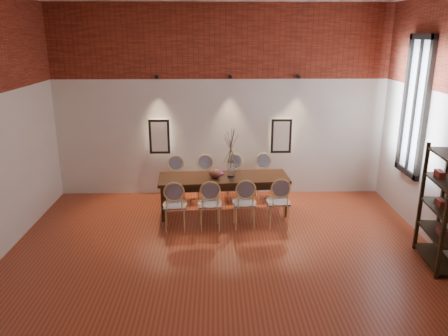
{
  "coord_description": "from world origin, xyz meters",
  "views": [
    {
      "loc": [
        -0.11,
        -5.66,
        3.4
      ],
      "look_at": [
        0.04,
        1.95,
        1.05
      ],
      "focal_mm": 35.0,
      "sensor_mm": 36.0,
      "label": 1
    }
  ],
  "objects_px": {
    "dining_table": "(224,195)",
    "chair_near_d": "(278,202)",
    "chair_far_b": "(206,180)",
    "chair_near_b": "(210,204)",
    "chair_near_c": "(244,203)",
    "chair_far_c": "(235,179)",
    "book": "(216,173)",
    "shelving_rack": "(443,209)",
    "chair_near_a": "(175,205)",
    "chair_far_a": "(176,180)",
    "chair_far_d": "(265,178)",
    "bowl": "(215,173)",
    "vase": "(231,169)"
  },
  "relations": [
    {
      "from": "chair_near_d",
      "to": "vase",
      "type": "relative_size",
      "value": 3.13
    },
    {
      "from": "chair_near_a",
      "to": "chair_far_a",
      "type": "distance_m",
      "value": 1.36
    },
    {
      "from": "chair_far_a",
      "to": "bowl",
      "type": "xyz_separation_m",
      "value": [
        0.82,
        -0.68,
        0.37
      ]
    },
    {
      "from": "chair_near_a",
      "to": "shelving_rack",
      "type": "xyz_separation_m",
      "value": [
        4.12,
        -1.31,
        0.43
      ]
    },
    {
      "from": "dining_table",
      "to": "chair_near_d",
      "type": "xyz_separation_m",
      "value": [
        0.98,
        -0.62,
        0.09
      ]
    },
    {
      "from": "chair_near_c",
      "to": "chair_near_b",
      "type": "bearing_deg",
      "value": 180.0
    },
    {
      "from": "chair_near_c",
      "to": "shelving_rack",
      "type": "distance_m",
      "value": 3.23
    },
    {
      "from": "chair_far_d",
      "to": "vase",
      "type": "relative_size",
      "value": 3.13
    },
    {
      "from": "chair_near_c",
      "to": "chair_far_d",
      "type": "bearing_deg",
      "value": 65.39
    },
    {
      "from": "chair_near_b",
      "to": "dining_table",
      "type": "bearing_deg",
      "value": 65.39
    },
    {
      "from": "chair_near_d",
      "to": "chair_far_c",
      "type": "xyz_separation_m",
      "value": [
        -0.72,
        1.32,
        0.0
      ]
    },
    {
      "from": "vase",
      "to": "shelving_rack",
      "type": "bearing_deg",
      "value": -33.73
    },
    {
      "from": "chair_near_a",
      "to": "chair_far_b",
      "type": "bearing_deg",
      "value": 65.39
    },
    {
      "from": "chair_near_d",
      "to": "chair_far_d",
      "type": "bearing_deg",
      "value": 90.0
    },
    {
      "from": "chair_far_c",
      "to": "vase",
      "type": "bearing_deg",
      "value": 76.1
    },
    {
      "from": "dining_table",
      "to": "chair_near_b",
      "type": "height_order",
      "value": "chair_near_b"
    },
    {
      "from": "chair_near_d",
      "to": "chair_far_c",
      "type": "distance_m",
      "value": 1.5
    },
    {
      "from": "dining_table",
      "to": "bowl",
      "type": "xyz_separation_m",
      "value": [
        -0.16,
        -0.06,
        0.46
      ]
    },
    {
      "from": "chair_near_a",
      "to": "chair_near_c",
      "type": "distance_m",
      "value": 1.25
    },
    {
      "from": "chair_far_d",
      "to": "chair_far_b",
      "type": "bearing_deg",
      "value": 0.0
    },
    {
      "from": "chair_near_d",
      "to": "shelving_rack",
      "type": "height_order",
      "value": "shelving_rack"
    },
    {
      "from": "chair_near_b",
      "to": "chair_far_b",
      "type": "xyz_separation_m",
      "value": [
        -0.09,
        1.36,
        0.0
      ]
    },
    {
      "from": "chair_far_c",
      "to": "chair_far_d",
      "type": "bearing_deg",
      "value": -180.0
    },
    {
      "from": "chair_near_a",
      "to": "chair_far_b",
      "type": "distance_m",
      "value": 1.5
    },
    {
      "from": "chair_near_d",
      "to": "shelving_rack",
      "type": "xyz_separation_m",
      "value": [
        2.25,
        -1.44,
        0.43
      ]
    },
    {
      "from": "dining_table",
      "to": "chair_near_c",
      "type": "distance_m",
      "value": 0.76
    },
    {
      "from": "chair_far_a",
      "to": "chair_far_c",
      "type": "bearing_deg",
      "value": -180.0
    },
    {
      "from": "book",
      "to": "chair_near_b",
      "type": "bearing_deg",
      "value": -98.09
    },
    {
      "from": "book",
      "to": "shelving_rack",
      "type": "relative_size",
      "value": 0.14
    },
    {
      "from": "chair_near_b",
      "to": "chair_far_a",
      "type": "distance_m",
      "value": 1.5
    },
    {
      "from": "chair_near_b",
      "to": "chair_far_b",
      "type": "distance_m",
      "value": 1.36
    },
    {
      "from": "dining_table",
      "to": "shelving_rack",
      "type": "distance_m",
      "value": 3.87
    },
    {
      "from": "book",
      "to": "shelving_rack",
      "type": "bearing_deg",
      "value": -33.34
    },
    {
      "from": "chair_far_b",
      "to": "chair_far_c",
      "type": "bearing_deg",
      "value": -180.0
    },
    {
      "from": "chair_near_d",
      "to": "bowl",
      "type": "bearing_deg",
      "value": 150.18
    },
    {
      "from": "book",
      "to": "chair_near_c",
      "type": "bearing_deg",
      "value": -58.81
    },
    {
      "from": "chair_far_b",
      "to": "book",
      "type": "distance_m",
      "value": 0.61
    },
    {
      "from": "chair_far_a",
      "to": "vase",
      "type": "height_order",
      "value": "vase"
    },
    {
      "from": "shelving_rack",
      "to": "chair_near_a",
      "type": "bearing_deg",
      "value": 168.23
    },
    {
      "from": "chair_far_b",
      "to": "chair_near_b",
      "type": "bearing_deg",
      "value": 90.0
    },
    {
      "from": "dining_table",
      "to": "chair_near_d",
      "type": "relative_size",
      "value": 2.66
    },
    {
      "from": "chair_far_b",
      "to": "book",
      "type": "relative_size",
      "value": 3.62
    },
    {
      "from": "chair_near_b",
      "to": "chair_far_c",
      "type": "distance_m",
      "value": 1.5
    },
    {
      "from": "chair_near_a",
      "to": "chair_far_d",
      "type": "bearing_deg",
      "value": 36.04
    },
    {
      "from": "bowl",
      "to": "book",
      "type": "height_order",
      "value": "bowl"
    },
    {
      "from": "chair_near_b",
      "to": "chair_far_b",
      "type": "height_order",
      "value": "same"
    },
    {
      "from": "dining_table",
      "to": "chair_far_a",
      "type": "xyz_separation_m",
      "value": [
        -0.98,
        0.62,
        0.09
      ]
    },
    {
      "from": "chair_near_a",
      "to": "shelving_rack",
      "type": "relative_size",
      "value": 0.52
    },
    {
      "from": "chair_near_c",
      "to": "chair_far_c",
      "type": "bearing_deg",
      "value": 90.0
    },
    {
      "from": "chair_near_a",
      "to": "chair_far_c",
      "type": "xyz_separation_m",
      "value": [
        1.15,
        1.44,
        0.0
      ]
    }
  ]
}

